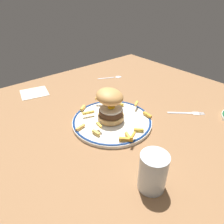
{
  "coord_description": "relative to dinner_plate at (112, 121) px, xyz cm",
  "views": [
    {
      "loc": [
        -41.83,
        -51.53,
        43.25
      ],
      "look_at": [
        -2.27,
        -4.37,
        4.6
      ],
      "focal_mm": 32.81,
      "sensor_mm": 36.0,
      "label": 1
    }
  ],
  "objects": [
    {
      "name": "water_glass",
      "position": [
        -10.37,
        -27.57,
        3.56
      ],
      "size": [
        6.88,
        6.88,
        10.29
      ],
      "color": "silver",
      "rests_on": "ground_plane"
    },
    {
      "name": "burger",
      "position": [
        0.03,
        1.0,
        6.55
      ],
      "size": [
        13.54,
        13.77,
        11.79
      ],
      "color": "tan",
      "rests_on": "dinner_plate"
    },
    {
      "name": "spoon",
      "position": [
        29.17,
        31.6,
        -0.48
      ],
      "size": [
        12.69,
        7.38,
        0.9
      ],
      "color": "silver",
      "rests_on": "ground_plane"
    },
    {
      "name": "ground_plane",
      "position": [
        2.27,
        4.37,
        -2.84
      ],
      "size": [
        127.55,
        105.6,
        4.0
      ],
      "primitive_type": "cube",
      "color": "#8B613E"
    },
    {
      "name": "dinner_plate",
      "position": [
        0.0,
        0.0,
        0.0
      ],
      "size": [
        28.9,
        28.9,
        1.6
      ],
      "color": "white",
      "rests_on": "ground_plane"
    },
    {
      "name": "fries_pile",
      "position": [
        0.33,
        0.73,
        1.74
      ],
      "size": [
        27.78,
        28.26,
        2.9
      ],
      "color": "gold",
      "rests_on": "dinner_plate"
    },
    {
      "name": "fork",
      "position": [
        26.76,
        -14.13,
        -0.66
      ],
      "size": [
        11.47,
        10.84,
        0.36
      ],
      "color": "silver",
      "rests_on": "ground_plane"
    },
    {
      "name": "napkin",
      "position": [
        -12.38,
        41.76,
        -0.64
      ],
      "size": [
        14.02,
        13.61,
        0.4
      ],
      "primitive_type": "cube",
      "rotation": [
        0.0,
        0.0,
        -0.23
      ],
      "color": "silver",
      "rests_on": "ground_plane"
    }
  ]
}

